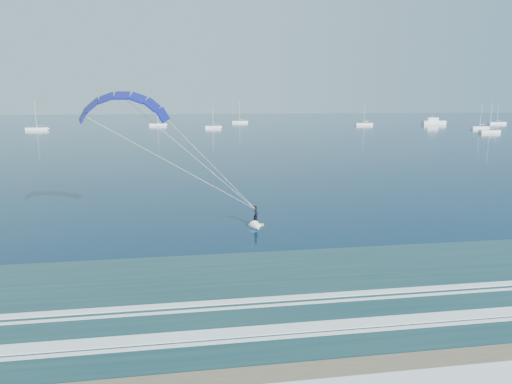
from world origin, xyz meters
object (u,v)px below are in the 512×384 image
at_px(kitesurfer_rig, 195,158).
at_px(sailboat_7, 497,123).
at_px(sailboat_2, 158,125).
at_px(motor_yacht, 433,122).
at_px(sailboat_1, 37,129).
at_px(sailboat_3, 213,127).
at_px(sailboat_4, 240,122).
at_px(sailboat_8, 490,131).
at_px(sailboat_5, 364,124).
at_px(sailboat_6, 480,128).

relative_size(kitesurfer_rig, sailboat_7, 1.54).
bearing_deg(sailboat_7, sailboat_2, 176.36).
distance_m(motor_yacht, sailboat_1, 203.20).
relative_size(sailboat_3, sailboat_4, 0.86).
bearing_deg(sailboat_3, sailboat_8, -24.19).
xyz_separation_m(sailboat_5, sailboat_6, (40.39, -39.64, -0.01)).
distance_m(kitesurfer_rig, sailboat_8, 175.18).
bearing_deg(sailboat_5, sailboat_7, -0.62).
bearing_deg(sailboat_6, sailboat_7, 46.20).
xyz_separation_m(kitesurfer_rig, motor_yacht, (136.26, 196.56, -6.16)).
xyz_separation_m(motor_yacht, sailboat_8, (-15.43, -69.91, -0.74)).
height_order(sailboat_1, sailboat_2, sailboat_1).
relative_size(kitesurfer_rig, motor_yacht, 1.37).
distance_m(sailboat_2, sailboat_7, 186.39).
relative_size(sailboat_1, sailboat_5, 1.01).
xyz_separation_m(motor_yacht, sailboat_2, (-151.01, 6.24, -0.75)).
height_order(sailboat_4, sailboat_5, sailboat_5).
bearing_deg(sailboat_5, sailboat_1, -173.52).
distance_m(motor_yacht, sailboat_8, 71.60).
relative_size(kitesurfer_rig, sailboat_2, 1.54).
bearing_deg(sailboat_2, sailboat_5, -5.79).
distance_m(kitesurfer_rig, sailboat_3, 175.95).
xyz_separation_m(sailboat_3, sailboat_7, (158.96, 15.58, -0.01)).
bearing_deg(sailboat_8, sailboat_5, 112.62).
relative_size(sailboat_1, sailboat_3, 1.21).
distance_m(kitesurfer_rig, sailboat_7, 256.62).
distance_m(sailboat_1, sailboat_6, 200.88).
height_order(sailboat_5, sailboat_7, sailboat_5).
bearing_deg(sailboat_5, sailboat_4, 149.99).
height_order(sailboat_2, sailboat_3, sailboat_2).
distance_m(sailboat_1, sailboat_3, 77.98).
bearing_deg(kitesurfer_rig, sailboat_2, 94.16).
relative_size(sailboat_2, sailboat_7, 1.00).
bearing_deg(motor_yacht, sailboat_5, -173.64).
bearing_deg(motor_yacht, kitesurfer_rig, -124.73).
height_order(sailboat_3, sailboat_5, sailboat_5).
bearing_deg(sailboat_1, sailboat_2, 29.75).
bearing_deg(sailboat_5, motor_yacht, 6.36).
distance_m(motor_yacht, sailboat_5, 42.85).
distance_m(sailboat_4, sailboat_8, 135.20).
height_order(kitesurfer_rig, sailboat_2, kitesurfer_rig).
distance_m(sailboat_5, sailboat_8, 70.60).
height_order(kitesurfer_rig, motor_yacht, kitesurfer_rig).
relative_size(motor_yacht, sailboat_3, 1.26).
xyz_separation_m(sailboat_3, sailboat_8, (108.52, -48.74, 0.01)).
relative_size(sailboat_1, sailboat_2, 1.08).
height_order(sailboat_1, sailboat_5, sailboat_1).
xyz_separation_m(sailboat_4, sailboat_8, (89.60, -101.25, 0.00)).
relative_size(motor_yacht, sailboat_5, 1.06).
distance_m(sailboat_3, sailboat_7, 159.72).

